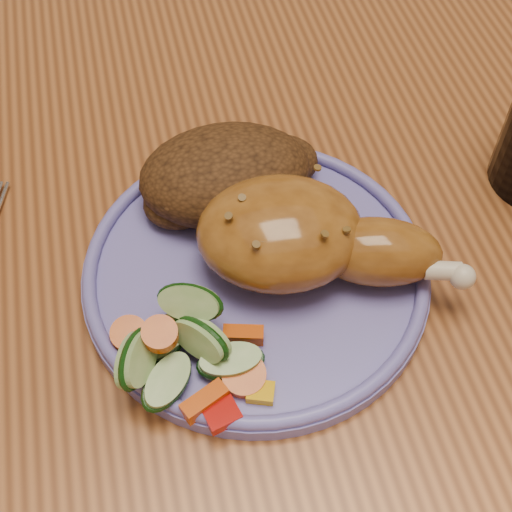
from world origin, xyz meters
name	(u,v)px	position (x,y,z in m)	size (l,w,h in m)	color
ground	(305,475)	(0.00, 0.00, 0.00)	(4.00, 4.00, 0.00)	brown
dining_table	(346,227)	(0.00, 0.00, 0.67)	(0.90, 1.40, 0.75)	brown
chair_far	(220,0)	(0.00, 0.63, 0.49)	(0.42, 0.42, 0.91)	#4C2D16
plate	(256,273)	(-0.11, -0.09, 0.76)	(0.25, 0.25, 0.01)	#655FB3
plate_rim	(256,264)	(-0.11, -0.09, 0.77)	(0.25, 0.25, 0.01)	#655FB3
chicken_leg	(304,237)	(-0.07, -0.09, 0.79)	(0.19, 0.12, 0.06)	#965B1F
rice_pilaf	(229,175)	(-0.11, -0.02, 0.78)	(0.14, 0.09, 0.06)	#452711
vegetable_pile	(185,350)	(-0.17, -0.16, 0.78)	(0.11, 0.11, 0.05)	#A50A05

